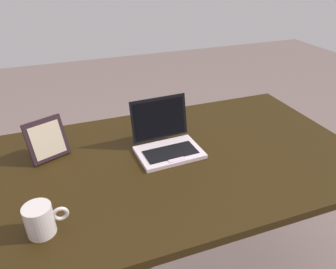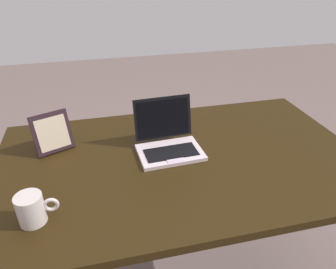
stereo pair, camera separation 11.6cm
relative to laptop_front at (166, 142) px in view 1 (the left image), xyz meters
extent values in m
cube|color=black|center=(0.04, -0.06, -0.05)|extent=(1.38, 0.83, 0.03)
cylinder|color=black|center=(-0.60, 0.30, -0.43)|extent=(0.05, 0.05, 0.73)
cylinder|color=black|center=(0.67, 0.30, -0.43)|extent=(0.05, 0.05, 0.73)
cube|color=silver|center=(0.00, -0.03, -0.03)|extent=(0.25, 0.18, 0.01)
cube|color=black|center=(0.00, -0.04, -0.02)|extent=(0.20, 0.10, 0.00)
cube|color=silver|center=(0.00, -0.10, -0.02)|extent=(0.06, 0.03, 0.00)
cube|color=black|center=(0.00, 0.07, 0.07)|extent=(0.23, 0.05, 0.16)
cube|color=black|center=(0.00, 0.07, 0.07)|extent=(0.21, 0.04, 0.14)
cube|color=#59CCF2|center=(0.00, 0.06, 0.05)|extent=(0.20, 0.01, 0.01)
cube|color=black|center=(-0.43, 0.11, 0.04)|extent=(0.15, 0.11, 0.15)
cube|color=#C7B395|center=(-0.43, 0.10, 0.04)|extent=(0.12, 0.08, 0.12)
cube|color=black|center=(-0.44, 0.14, -0.02)|extent=(0.02, 0.02, 0.03)
cylinder|color=beige|center=(-0.47, -0.28, 0.01)|extent=(0.08, 0.08, 0.09)
torus|color=beige|center=(-0.41, -0.28, 0.01)|extent=(0.05, 0.01, 0.05)
camera|label=1|loc=(-0.36, -1.00, 0.64)|focal=34.22mm
camera|label=2|loc=(-0.25, -1.04, 0.64)|focal=34.22mm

